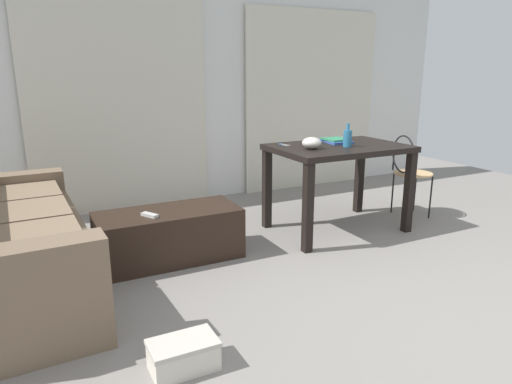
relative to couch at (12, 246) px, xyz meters
name	(u,v)px	position (x,y,z in m)	size (l,w,h in m)	color
ground_plane	(325,254)	(2.22, -0.41, -0.32)	(8.06, 8.06, 0.00)	gray
wall_back	(222,84)	(2.22, 1.67, 0.97)	(6.06, 0.10, 2.57)	silver
curtains	(226,104)	(2.22, 1.58, 0.75)	(4.14, 0.03, 2.14)	beige
couch	(12,246)	(0.00, 0.00, 0.00)	(0.88, 2.02, 0.77)	brown
coffee_table	(169,235)	(1.07, 0.05, -0.12)	(1.08, 0.48, 0.40)	black
craft_table	(338,158)	(2.65, 0.04, 0.35)	(1.18, 0.79, 0.79)	black
wire_chair	(408,166)	(3.52, 0.05, 0.19)	(0.38, 0.40, 0.83)	tan
bottle_near	(348,138)	(2.67, -0.05, 0.55)	(0.08, 0.08, 0.20)	teal
bowl	(312,143)	(2.33, 0.00, 0.52)	(0.17, 0.17, 0.10)	beige
book_stack	(336,141)	(2.73, 0.20, 0.49)	(0.24, 0.31, 0.04)	#33519E
scissors	(283,145)	(2.22, 0.30, 0.47)	(0.06, 0.12, 0.00)	#9EA0A5
tv_remote_primary	(150,215)	(0.91, -0.02, 0.09)	(0.05, 0.14, 0.02)	#B7B7B2
shoebox	(183,355)	(0.73, -1.31, -0.24)	(0.33, 0.21, 0.15)	beige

